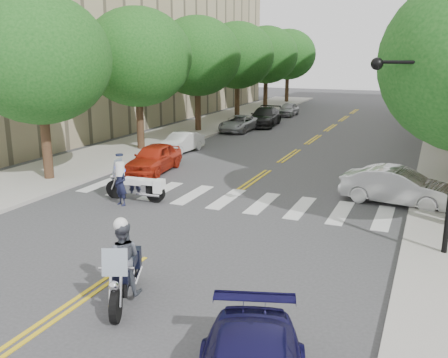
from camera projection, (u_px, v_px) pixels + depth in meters
The scene contains 18 objects.
ground at pixel (142, 257), 14.71m from camera, with size 140.00×140.00×0.00m, color #38383A.
sidewalk_left at pixel (190, 130), 37.91m from camera, with size 5.00×60.00×0.15m, color #9E9991.
tree_l_0 at pixel (39, 59), 22.01m from camera, with size 6.40×6.40×8.45m.
tree_l_1 at pixel (137, 57), 29.15m from camera, with size 6.40×6.40×8.45m.
tree_l_2 at pixel (197, 56), 36.28m from camera, with size 6.40×6.40×8.45m.
tree_l_3 at pixel (237, 55), 43.42m from camera, with size 6.40×6.40×8.45m.
tree_l_4 at pixel (266, 55), 50.56m from camera, with size 6.40×6.40×8.45m.
tree_l_5 at pixel (288, 54), 57.69m from camera, with size 6.40×6.40×8.45m.
traffic_signal_pole at pixel (439, 131), 13.99m from camera, with size 2.82×0.42×6.00m.
motorcycle_police at pixel (123, 264), 11.98m from camera, with size 1.33×2.49×2.13m.
motorcycle_parked at pixel (140, 187), 20.14m from camera, with size 2.61×0.71×1.68m.
officer_standing at pixel (121, 185), 19.52m from camera, with size 0.60×0.40×1.66m, color black.
convertible at pixel (398, 186), 19.66m from camera, with size 1.54×4.40×1.45m, color #BABABC.
parked_car_a at pixel (154, 158), 24.98m from camera, with size 1.67×4.15×1.41m, color red.
parked_car_b at pixel (181, 143), 29.88m from camera, with size 1.25×3.58×1.18m, color white.
parked_car_c at pixel (239, 123), 37.82m from camera, with size 1.98×4.30×1.20m, color #9C9DA3.
parked_car_d at pixel (265, 117), 40.56m from camera, with size 2.07×5.09×1.48m, color black.
parked_car_e at pixel (288, 109), 46.85m from camera, with size 1.46×3.62×1.23m, color #9E9EA3.
Camera 1 is at (7.56, -11.65, 5.89)m, focal length 40.00 mm.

